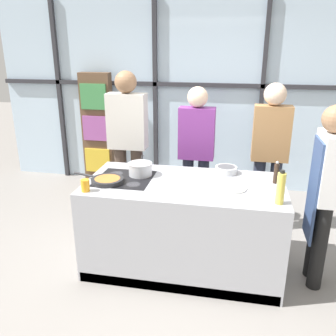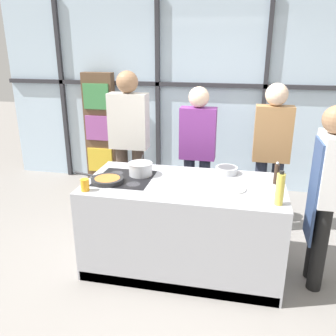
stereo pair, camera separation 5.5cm
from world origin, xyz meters
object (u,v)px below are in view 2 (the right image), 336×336
Objects in this scene: spectator_center_right at (271,149)px; chef at (325,188)px; white_plate at (232,189)px; oil_bottle at (280,189)px; saucepan at (141,168)px; pepper_grinder at (277,174)px; spectator_center_left at (197,148)px; mixing_bowl at (227,170)px; spectator_far_left at (129,137)px; frying_pan at (107,180)px; juice_glass_near at (85,185)px.

chef is at bearing 112.18° from spectator_center_right.
white_plate is 0.88× the size of oil_bottle.
saucepan is 1.28m from pepper_grinder.
spectator_center_left reaches higher than oil_bottle.
spectator_center_left is at bearing 122.04° from mixing_bowl.
spectator_center_left is 6.57× the size of white_plate.
saucepan reaches higher than white_plate.
spectator_center_left is at bearing 60.50° from saucepan.
mixing_bowl is at bearing 66.58° from chef.
white_plate is at bearing 141.97° from spectator_far_left.
saucepan is 1.51× the size of oil_bottle.
mixing_bowl is at bearing 125.08° from oil_bottle.
spectator_far_left reaches higher than pepper_grinder.
saucepan is at bearing 161.46° from oil_bottle.
spectator_center_right is 5.98× the size of oil_bottle.
spectator_center_right reaches higher than saucepan.
pepper_grinder is (0.39, 0.22, 0.09)m from white_plate.
spectator_center_right is 3.23× the size of frying_pan.
chef is 0.96× the size of spectator_center_right.
saucepan reaches higher than mixing_bowl.
juice_glass_near is at bearing -149.52° from mixing_bowl.
frying_pan is 2.10× the size of white_plate.
spectator_center_left is (-1.22, 0.96, 0.00)m from chef.
white_plate is at bearing -150.54° from pepper_grinder.
juice_glass_near reaches higher than white_plate.
chef is 1.68m from saucepan.
chef is 0.78m from white_plate.
white_plate is 1.19× the size of pepper_grinder.
pepper_grinder is (0.46, -0.18, 0.06)m from mixing_bowl.
spectator_center_right is (0.83, 0.00, 0.04)m from spectator_center_left.
juice_glass_near reaches higher than frying_pan.
spectator_far_left is 1.65m from spectator_center_right.
pepper_grinder is 1.97× the size of juice_glass_near.
spectator_far_left reaches higher than chef.
chef is 1.04m from spectator_center_right.
oil_bottle is at bearing 124.35° from chef.
spectator_far_left is at bearing 96.29° from frying_pan.
chef is 3.81× the size of saucepan.
spectator_center_right is 1.23m from oil_bottle.
pepper_grinder is at bearing 29.46° from white_plate.
spectator_center_right is 2.09m from juice_glass_near.
saucepan is at bearing 53.20° from juice_glass_near.
saucepan is (0.26, 0.25, 0.04)m from frying_pan.
frying_pan is at bearing -156.83° from mixing_bowl.
frying_pan is 4.92× the size of juice_glass_near.
saucepan is at bearing 84.71° from chef.
spectator_far_left is 1.61m from white_plate.
pepper_grinder is at bearing 1.46° from saucepan.
spectator_far_left is 1.10× the size of spectator_center_left.
juice_glass_near is (-0.36, -0.49, -0.01)m from saucepan.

